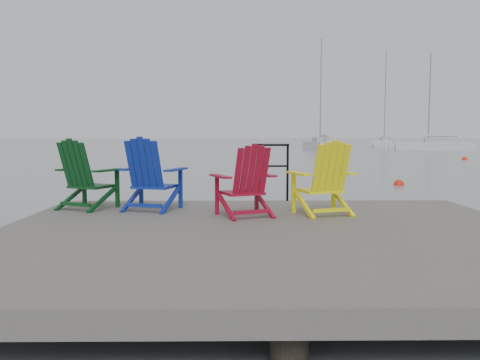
{
  "coord_description": "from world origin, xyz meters",
  "views": [
    {
      "loc": [
        -0.36,
        -5.46,
        1.54
      ],
      "look_at": [
        -0.28,
        2.24,
        0.85
      ],
      "focal_mm": 38.0,
      "sensor_mm": 36.0,
      "label": 1
    }
  ],
  "objects_px": {
    "chair_blue": "(150,175)",
    "sailboat_mid": "(384,144)",
    "chair_green": "(85,175)",
    "buoy_c": "(465,159)",
    "handrail": "(274,167)",
    "sailboat_far": "(432,147)",
    "buoy_b": "(265,168)",
    "buoy_a": "(399,185)",
    "sailboat_near": "(321,146)",
    "chair_yellow": "(324,179)",
    "buoy_d": "(268,156)",
    "chair_red": "(246,181)"
  },
  "relations": [
    {
      "from": "chair_blue",
      "to": "sailboat_mid",
      "type": "relative_size",
      "value": 0.08
    },
    {
      "from": "chair_green",
      "to": "buoy_c",
      "type": "xyz_separation_m",
      "value": [
        16.27,
        23.97,
        -0.98
      ]
    },
    {
      "from": "handrail",
      "to": "sailboat_mid",
      "type": "relative_size",
      "value": 0.07
    },
    {
      "from": "sailboat_far",
      "to": "buoy_b",
      "type": "height_order",
      "value": "sailboat_far"
    },
    {
      "from": "handrail",
      "to": "buoy_c",
      "type": "height_order",
      "value": "handrail"
    },
    {
      "from": "chair_green",
      "to": "buoy_a",
      "type": "bearing_deg",
      "value": 74.44
    },
    {
      "from": "chair_green",
      "to": "sailboat_far",
      "type": "height_order",
      "value": "sailboat_far"
    },
    {
      "from": "sailboat_near",
      "to": "buoy_c",
      "type": "xyz_separation_m",
      "value": [
        5.27,
        -21.17,
        -0.36
      ]
    },
    {
      "from": "chair_yellow",
      "to": "buoy_c",
      "type": "bearing_deg",
      "value": 45.71
    },
    {
      "from": "sailboat_mid",
      "to": "buoy_b",
      "type": "distance_m",
      "value": 44.43
    },
    {
      "from": "buoy_c",
      "to": "buoy_d",
      "type": "relative_size",
      "value": 0.95
    },
    {
      "from": "buoy_b",
      "to": "chair_red",
      "type": "bearing_deg",
      "value": -94.24
    },
    {
      "from": "chair_red",
      "to": "sailboat_far",
      "type": "distance_m",
      "value": 46.69
    },
    {
      "from": "buoy_b",
      "to": "buoy_c",
      "type": "distance_m",
      "value": 14.93
    },
    {
      "from": "chair_green",
      "to": "buoy_a",
      "type": "relative_size",
      "value": 2.99
    },
    {
      "from": "chair_red",
      "to": "sailboat_mid",
      "type": "relative_size",
      "value": 0.07
    },
    {
      "from": "handrail",
      "to": "chair_red",
      "type": "bearing_deg",
      "value": -107.06
    },
    {
      "from": "handrail",
      "to": "buoy_c",
      "type": "relative_size",
      "value": 2.57
    },
    {
      "from": "chair_yellow",
      "to": "buoy_a",
      "type": "relative_size",
      "value": 2.95
    },
    {
      "from": "chair_yellow",
      "to": "buoy_b",
      "type": "height_order",
      "value": "chair_yellow"
    },
    {
      "from": "chair_blue",
      "to": "buoy_c",
      "type": "height_order",
      "value": "chair_blue"
    },
    {
      "from": "sailboat_near",
      "to": "sailboat_far",
      "type": "distance_m",
      "value": 10.72
    },
    {
      "from": "buoy_c",
      "to": "buoy_d",
      "type": "xyz_separation_m",
      "value": [
        -11.8,
        5.22,
        0.0
      ]
    },
    {
      "from": "chair_red",
      "to": "chair_yellow",
      "type": "height_order",
      "value": "chair_yellow"
    },
    {
      "from": "chair_blue",
      "to": "chair_yellow",
      "type": "distance_m",
      "value": 2.36
    },
    {
      "from": "chair_red",
      "to": "buoy_b",
      "type": "height_order",
      "value": "chair_red"
    },
    {
      "from": "chair_blue",
      "to": "buoy_b",
      "type": "bearing_deg",
      "value": 97.58
    },
    {
      "from": "handrail",
      "to": "chair_blue",
      "type": "height_order",
      "value": "chair_blue"
    },
    {
      "from": "chair_red",
      "to": "buoy_a",
      "type": "distance_m",
      "value": 10.31
    },
    {
      "from": "chair_blue",
      "to": "chair_green",
      "type": "bearing_deg",
      "value": -171.22
    },
    {
      "from": "chair_blue",
      "to": "sailboat_far",
      "type": "distance_m",
      "value": 46.73
    },
    {
      "from": "chair_green",
      "to": "chair_yellow",
      "type": "bearing_deg",
      "value": 15.09
    },
    {
      "from": "sailboat_mid",
      "to": "sailboat_far",
      "type": "xyz_separation_m",
      "value": [
        0.23,
        -15.13,
        0.0
      ]
    },
    {
      "from": "chair_red",
      "to": "sailboat_mid",
      "type": "xyz_separation_m",
      "value": [
        18.79,
        57.78,
        -0.6
      ]
    },
    {
      "from": "sailboat_mid",
      "to": "buoy_b",
      "type": "relative_size",
      "value": 30.35
    },
    {
      "from": "chair_green",
      "to": "chair_blue",
      "type": "xyz_separation_m",
      "value": [
        0.93,
        -0.12,
        0.01
      ]
    },
    {
      "from": "handrail",
      "to": "chair_yellow",
      "type": "height_order",
      "value": "chair_yellow"
    },
    {
      "from": "chair_blue",
      "to": "sailboat_near",
      "type": "xyz_separation_m",
      "value": [
        10.07,
        45.27,
        -0.64
      ]
    },
    {
      "from": "sailboat_mid",
      "to": "buoy_d",
      "type": "distance_m",
      "value": 32.44
    },
    {
      "from": "chair_yellow",
      "to": "buoy_b",
      "type": "distance_m",
      "value": 16.86
    },
    {
      "from": "sailboat_mid",
      "to": "buoy_c",
      "type": "relative_size",
      "value": 35.13
    },
    {
      "from": "chair_red",
      "to": "buoy_d",
      "type": "relative_size",
      "value": 2.44
    },
    {
      "from": "sailboat_mid",
      "to": "buoy_c",
      "type": "height_order",
      "value": "sailboat_mid"
    },
    {
      "from": "chair_blue",
      "to": "buoy_a",
      "type": "distance_m",
      "value": 10.53
    },
    {
      "from": "sailboat_near",
      "to": "buoy_a",
      "type": "bearing_deg",
      "value": -99.53
    },
    {
      "from": "handrail",
      "to": "chair_green",
      "type": "height_order",
      "value": "chair_green"
    },
    {
      "from": "chair_green",
      "to": "buoy_d",
      "type": "distance_m",
      "value": 29.55
    },
    {
      "from": "buoy_b",
      "to": "handrail",
      "type": "bearing_deg",
      "value": -92.93
    },
    {
      "from": "handrail",
      "to": "sailboat_mid",
      "type": "distance_m",
      "value": 59.16
    },
    {
      "from": "chair_red",
      "to": "buoy_b",
      "type": "bearing_deg",
      "value": 63.85
    }
  ]
}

